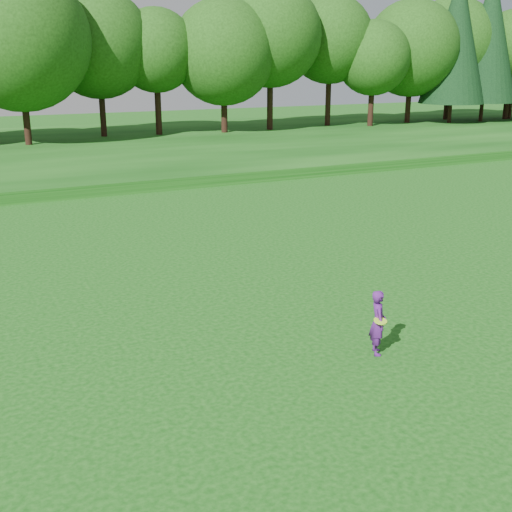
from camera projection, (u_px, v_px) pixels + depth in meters
name	position (u px, v px, depth m)	size (l,w,h in m)	color
ground	(362.00, 340.00, 14.93)	(140.00, 140.00, 0.00)	#0E430C
berm	(72.00, 151.00, 43.96)	(130.00, 30.00, 0.60)	#0E430C
walking_path	(128.00, 190.00, 32.05)	(130.00, 1.60, 0.04)	gray
treeline	(51.00, 33.00, 45.11)	(104.00, 7.00, 15.00)	#173C0D
woman	(378.00, 322.00, 14.04)	(0.54, 0.64, 1.47)	#511870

